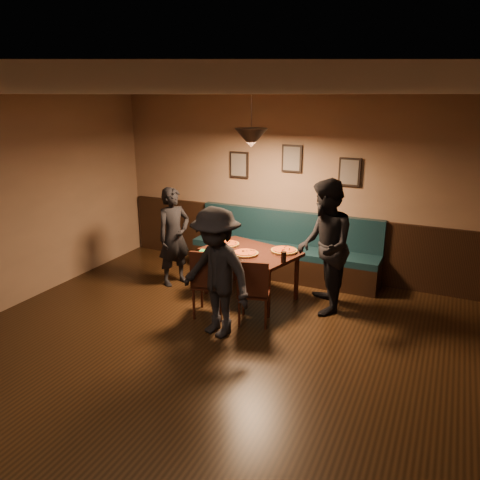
{
  "coord_description": "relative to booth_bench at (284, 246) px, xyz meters",
  "views": [
    {
      "loc": [
        2.31,
        -3.45,
        2.79
      ],
      "look_at": [
        -0.16,
        1.91,
        0.95
      ],
      "focal_mm": 34.92,
      "sensor_mm": 36.0,
      "label": 1
    }
  ],
  "objects": [
    {
      "name": "floor",
      "position": [
        0.0,
        -3.2,
        -0.5
      ],
      "size": [
        7.0,
        7.0,
        0.0
      ],
      "primitive_type": "plane",
      "color": "black",
      "rests_on": "ground"
    },
    {
      "name": "ceiling",
      "position": [
        0.0,
        -3.2,
        2.3
      ],
      "size": [
        7.0,
        7.0,
        0.0
      ],
      "primitive_type": "plane",
      "rotation": [
        3.14,
        0.0,
        0.0
      ],
      "color": "silver",
      "rests_on": "ground"
    },
    {
      "name": "wall_back",
      "position": [
        0.0,
        0.3,
        0.9
      ],
      "size": [
        6.0,
        0.0,
        6.0
      ],
      "primitive_type": "plane",
      "rotation": [
        1.57,
        0.0,
        0.0
      ],
      "color": "#8C704F",
      "rests_on": "ground"
    },
    {
      "name": "wainscot",
      "position": [
        0.0,
        0.27,
        0.0
      ],
      "size": [
        5.88,
        0.06,
        1.0
      ],
      "primitive_type": "cube",
      "color": "black",
      "rests_on": "ground"
    },
    {
      "name": "booth_bench",
      "position": [
        0.0,
        0.0,
        0.0
      ],
      "size": [
        3.0,
        0.6,
        1.0
      ],
      "primitive_type": null,
      "color": "#0F232D",
      "rests_on": "ground"
    },
    {
      "name": "picture_left",
      "position": [
        -0.9,
        0.27,
        1.2
      ],
      "size": [
        0.32,
        0.04,
        0.42
      ],
      "primitive_type": "cube",
      "color": "black",
      "rests_on": "wall_back"
    },
    {
      "name": "picture_center",
      "position": [
        0.0,
        0.27,
        1.35
      ],
      "size": [
        0.32,
        0.04,
        0.42
      ],
      "primitive_type": "cube",
      "color": "black",
      "rests_on": "wall_back"
    },
    {
      "name": "picture_right",
      "position": [
        0.9,
        0.27,
        1.2
      ],
      "size": [
        0.32,
        0.04,
        0.42
      ],
      "primitive_type": "cube",
      "color": "black",
      "rests_on": "wall_back"
    },
    {
      "name": "pendant_lamp",
      "position": [
        -0.16,
        -0.94,
        1.75
      ],
      "size": [
        0.44,
        0.44,
        0.25
      ],
      "primitive_type": "cone",
      "rotation": [
        3.14,
        0.0,
        0.0
      ],
      "color": "black",
      "rests_on": "ceiling"
    },
    {
      "name": "dining_table",
      "position": [
        -0.16,
        -0.94,
        -0.15
      ],
      "size": [
        1.46,
        1.14,
        0.69
      ],
      "primitive_type": "cube",
      "rotation": [
        0.0,
        0.0,
        -0.26
      ],
      "color": "black",
      "rests_on": "floor"
    },
    {
      "name": "chair_near_left",
      "position": [
        -0.4,
        -1.7,
        -0.03
      ],
      "size": [
        0.49,
        0.49,
        0.93
      ],
      "primitive_type": null,
      "rotation": [
        0.0,
        0.0,
        0.22
      ],
      "color": "black",
      "rests_on": "floor"
    },
    {
      "name": "chair_near_right",
      "position": [
        0.21,
        -1.66,
        -0.06
      ],
      "size": [
        0.48,
        0.48,
        0.88
      ],
      "primitive_type": null,
      "rotation": [
        0.0,
        0.0,
        0.26
      ],
      "color": "black",
      "rests_on": "floor"
    },
    {
      "name": "diner_left",
      "position": [
        -1.41,
        -0.97,
        0.25
      ],
      "size": [
        0.55,
        0.65,
        1.5
      ],
      "primitive_type": "imported",
      "rotation": [
        0.0,
        0.0,
        1.15
      ],
      "color": "black",
      "rests_on": "floor"
    },
    {
      "name": "diner_right",
      "position": [
        0.89,
        -0.93,
        0.39
      ],
      "size": [
        0.93,
        1.05,
        1.78
      ],
      "primitive_type": "imported",
      "rotation": [
        0.0,
        0.0,
        -1.22
      ],
      "color": "black",
      "rests_on": "floor"
    },
    {
      "name": "diner_front",
      "position": [
        -0.09,
        -2.12,
        0.29
      ],
      "size": [
        1.15,
        0.86,
        1.58
      ],
      "primitive_type": "imported",
      "rotation": [
        0.0,
        0.0,
        -0.3
      ],
      "color": "black",
      "rests_on": "floor"
    },
    {
      "name": "pizza_a",
      "position": [
        -0.56,
        -0.85,
        0.21
      ],
      "size": [
        0.37,
        0.37,
        0.04
      ],
      "primitive_type": "cylinder",
      "rotation": [
        0.0,
        0.0,
        -0.13
      ],
      "color": "orange",
      "rests_on": "dining_table"
    },
    {
      "name": "pizza_b",
      "position": [
        -0.16,
        -1.12,
        0.21
      ],
      "size": [
        0.36,
        0.36,
        0.04
      ],
      "primitive_type": "cylinder",
      "rotation": [
        0.0,
        0.0,
        0.01
      ],
      "color": "orange",
      "rests_on": "dining_table"
    },
    {
      "name": "pizza_c",
      "position": [
        0.28,
        -0.79,
        0.21
      ],
      "size": [
        0.48,
        0.48,
        0.04
      ],
      "primitive_type": "cylinder",
      "rotation": [
        0.0,
        0.0,
        0.36
      ],
      "color": "orange",
      "rests_on": "dining_table"
    },
    {
      "name": "soda_glass",
      "position": [
        0.42,
        -1.21,
        0.27
      ],
      "size": [
        0.08,
        0.08,
        0.15
      ],
      "primitive_type": "cylinder",
      "rotation": [
        0.0,
        0.0,
        -0.14
      ],
      "color": "black",
      "rests_on": "dining_table"
    },
    {
      "name": "tabasco_bottle",
      "position": [
        0.33,
        -0.99,
        0.25
      ],
      "size": [
        0.03,
        0.03,
        0.11
      ],
      "primitive_type": "cylinder",
      "rotation": [
        0.0,
        0.0,
        0.22
      ],
      "color": "#95040D",
      "rests_on": "dining_table"
    },
    {
      "name": "napkin_a",
      "position": [
        -0.73,
        -0.68,
        0.2
      ],
      "size": [
        0.22,
        0.22,
        0.01
      ],
      "primitive_type": "cube",
      "rotation": [
        0.0,
        0.0,
        0.58
      ],
      "color": "#217C31",
      "rests_on": "dining_table"
    },
    {
      "name": "napkin_b",
      "position": [
        -0.73,
        -1.24,
        0.2
      ],
      "size": [
        0.18,
        0.18,
        0.01
      ],
      "primitive_type": "cube",
      "rotation": [
        0.0,
        0.0,
        0.16
      ],
      "color": "#217D36",
      "rests_on": "dining_table"
    },
    {
      "name": "cutlery_set",
      "position": [
        -0.24,
        -1.34,
        0.2
      ],
      "size": [
        0.19,
        0.1,
        0.0
      ],
      "primitive_type": "cube",
      "rotation": [
        0.0,
        0.0,
        1.17
      ],
      "color": "silver",
      "rests_on": "dining_table"
    }
  ]
}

